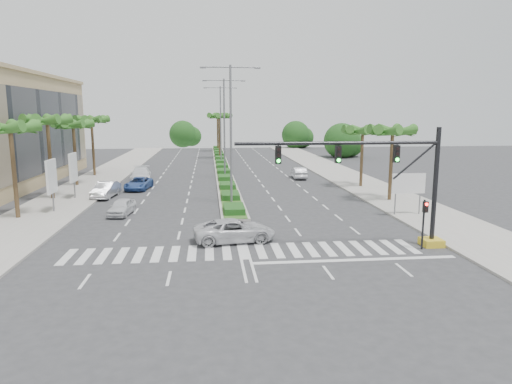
# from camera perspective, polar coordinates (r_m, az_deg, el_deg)

# --- Properties ---
(ground) EXTENTS (160.00, 160.00, 0.00)m
(ground) POSITION_cam_1_polar(r_m,az_deg,el_deg) (26.92, -1.54, -7.46)
(ground) COLOR #333335
(ground) RESTS_ON ground
(footpath_right) EXTENTS (6.00, 120.00, 0.15)m
(footpath_right) POSITION_cam_1_polar(r_m,az_deg,el_deg) (49.39, 14.45, 0.31)
(footpath_right) COLOR gray
(footpath_right) RESTS_ON ground
(footpath_left) EXTENTS (6.00, 120.00, 0.15)m
(footpath_left) POSITION_cam_1_polar(r_m,az_deg,el_deg) (48.17, -21.83, -0.33)
(footpath_left) COLOR gray
(footpath_left) RESTS_ON ground
(median) EXTENTS (2.20, 75.00, 0.20)m
(median) POSITION_cam_1_polar(r_m,az_deg,el_deg) (71.10, -4.35, 3.46)
(median) COLOR gray
(median) RESTS_ON ground
(median_grass) EXTENTS (1.80, 75.00, 0.04)m
(median_grass) POSITION_cam_1_polar(r_m,az_deg,el_deg) (71.08, -4.35, 3.56)
(median_grass) COLOR #2C5E20
(median_grass) RESTS_ON median
(signal_gantry) EXTENTS (12.60, 1.20, 7.20)m
(signal_gantry) POSITION_cam_1_polar(r_m,az_deg,el_deg) (28.34, 17.45, 0.16)
(signal_gantry) COLOR gold
(signal_gantry) RESTS_ON ground
(pedestrian_signal) EXTENTS (0.28, 0.36, 3.00)m
(pedestrian_signal) POSITION_cam_1_polar(r_m,az_deg,el_deg) (28.56, 20.29, -2.83)
(pedestrian_signal) COLOR black
(pedestrian_signal) RESTS_ON ground
(direction_sign) EXTENTS (2.70, 0.11, 3.40)m
(direction_sign) POSITION_cam_1_polar(r_m,az_deg,el_deg) (37.41, 18.52, 0.81)
(direction_sign) COLOR slate
(direction_sign) RESTS_ON ground
(billboard_near) EXTENTS (0.18, 2.10, 4.35)m
(billboard_near) POSITION_cam_1_polar(r_m,az_deg,el_deg) (39.99, -24.20, 1.74)
(billboard_near) COLOR slate
(billboard_near) RESTS_ON ground
(billboard_far) EXTENTS (0.18, 2.10, 4.35)m
(billboard_far) POSITION_cam_1_polar(r_m,az_deg,el_deg) (45.68, -21.89, 2.81)
(billboard_far) COLOR slate
(billboard_far) RESTS_ON ground
(palm_left_near) EXTENTS (4.57, 4.68, 7.55)m
(palm_left_near) POSITION_cam_1_polar(r_m,az_deg,el_deg) (38.51, -28.36, 6.72)
(palm_left_near) COLOR brown
(palm_left_near) RESTS_ON ground
(palm_left_mid) EXTENTS (4.57, 4.68, 7.95)m
(palm_left_mid) POSITION_cam_1_polar(r_m,az_deg,el_deg) (46.00, -24.63, 7.82)
(palm_left_mid) COLOR brown
(palm_left_mid) RESTS_ON ground
(palm_left_far) EXTENTS (4.57, 4.68, 7.35)m
(palm_left_far) POSITION_cam_1_polar(r_m,az_deg,el_deg) (53.66, -21.88, 7.55)
(palm_left_far) COLOR brown
(palm_left_far) RESTS_ON ground
(palm_left_end) EXTENTS (4.57, 4.68, 7.75)m
(palm_left_end) POSITION_cam_1_polar(r_m,az_deg,el_deg) (61.39, -19.87, 8.24)
(palm_left_end) COLOR brown
(palm_left_end) RESTS_ON ground
(palm_right_near) EXTENTS (4.57, 4.68, 7.05)m
(palm_right_near) POSITION_cam_1_polar(r_m,az_deg,el_deg) (42.94, 16.71, 7.05)
(palm_right_near) COLOR brown
(palm_right_near) RESTS_ON ground
(palm_right_far) EXTENTS (4.57, 4.68, 6.75)m
(palm_right_far) POSITION_cam_1_polar(r_m,az_deg,el_deg) (50.43, 13.20, 7.23)
(palm_right_far) COLOR brown
(palm_right_far) RESTS_ON ground
(palm_median_a) EXTENTS (4.57, 4.68, 8.05)m
(palm_median_a) POSITION_cam_1_polar(r_m,az_deg,el_deg) (80.65, -4.62, 9.25)
(palm_median_a) COLOR brown
(palm_median_a) RESTS_ON ground
(palm_median_b) EXTENTS (4.57, 4.68, 8.05)m
(palm_median_b) POSITION_cam_1_polar(r_m,az_deg,el_deg) (95.65, -4.85, 9.34)
(palm_median_b) COLOR brown
(palm_median_b) RESTS_ON ground
(streetlight_near) EXTENTS (5.10, 0.25, 12.00)m
(streetlight_near) POSITION_cam_1_polar(r_m,az_deg,el_deg) (39.69, -3.17, 8.12)
(streetlight_near) COLOR slate
(streetlight_near) RESTS_ON ground
(streetlight_mid) EXTENTS (5.10, 0.25, 12.00)m
(streetlight_mid) POSITION_cam_1_polar(r_m,az_deg,el_deg) (55.67, -3.99, 8.61)
(streetlight_mid) COLOR slate
(streetlight_mid) RESTS_ON ground
(streetlight_far) EXTENTS (5.10, 0.25, 12.00)m
(streetlight_far) POSITION_cam_1_polar(r_m,az_deg,el_deg) (71.66, -4.44, 8.89)
(streetlight_far) COLOR slate
(streetlight_far) RESTS_ON ground
(car_parked_a) EXTENTS (2.00, 3.94, 1.29)m
(car_parked_a) POSITION_cam_1_polar(r_m,az_deg,el_deg) (37.72, -16.45, -1.81)
(car_parked_a) COLOR silver
(car_parked_a) RESTS_ON ground
(car_parked_b) EXTENTS (2.12, 4.71, 1.50)m
(car_parked_b) POSITION_cam_1_polar(r_m,az_deg,el_deg) (45.92, -18.26, 0.27)
(car_parked_b) COLOR silver
(car_parked_b) RESTS_ON ground
(car_parked_c) EXTENTS (2.75, 4.94, 1.31)m
(car_parked_c) POSITION_cam_1_polar(r_m,az_deg,el_deg) (49.66, -14.45, 1.04)
(car_parked_c) COLOR #33559C
(car_parked_c) RESTS_ON ground
(car_parked_d) EXTENTS (2.74, 5.72, 1.61)m
(car_parked_d) POSITION_cam_1_polar(r_m,az_deg,el_deg) (56.00, -14.19, 2.18)
(car_parked_d) COLOR silver
(car_parked_d) RESTS_ON ground
(car_crossing) EXTENTS (5.42, 3.05, 1.43)m
(car_crossing) POSITION_cam_1_polar(r_m,az_deg,el_deg) (28.82, -2.71, -4.82)
(car_crossing) COLOR silver
(car_crossing) RESTS_ON ground
(car_right) EXTENTS (1.66, 4.37, 1.42)m
(car_right) POSITION_cam_1_polar(r_m,az_deg,el_deg) (56.55, 5.37, 2.41)
(car_right) COLOR #BCBCC1
(car_right) RESTS_ON ground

